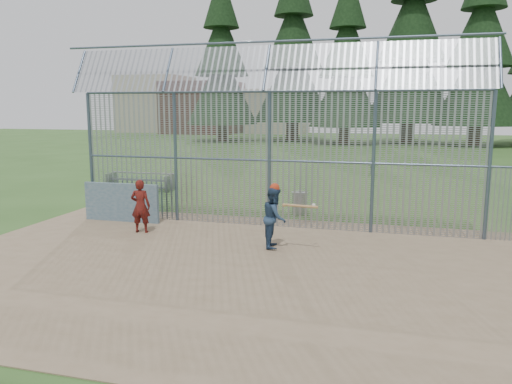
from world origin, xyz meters
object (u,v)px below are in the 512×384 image
(trash_can, at_px, (300,203))
(bleacher, at_px, (140,180))
(dugout_wall, at_px, (122,202))
(onlooker, at_px, (141,206))
(batter, at_px, (275,217))

(trash_can, xyz_separation_m, bleacher, (-7.61, 3.10, 0.03))
(dugout_wall, bearing_deg, bleacher, 113.03)
(onlooker, distance_m, bleacher, 7.81)
(batter, distance_m, bleacher, 10.67)
(onlooker, height_order, trash_can, onlooker)
(dugout_wall, relative_size, bleacher, 0.83)
(dugout_wall, bearing_deg, trash_can, 27.06)
(onlooker, xyz_separation_m, bleacher, (-3.70, 6.86, -0.37))
(onlooker, relative_size, trash_can, 1.86)
(dugout_wall, distance_m, onlooker, 1.70)
(trash_can, bearing_deg, bleacher, 157.84)
(onlooker, bearing_deg, trash_can, -145.67)
(batter, relative_size, trash_can, 1.89)
(batter, relative_size, bleacher, 0.52)
(batter, bearing_deg, onlooker, 73.74)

